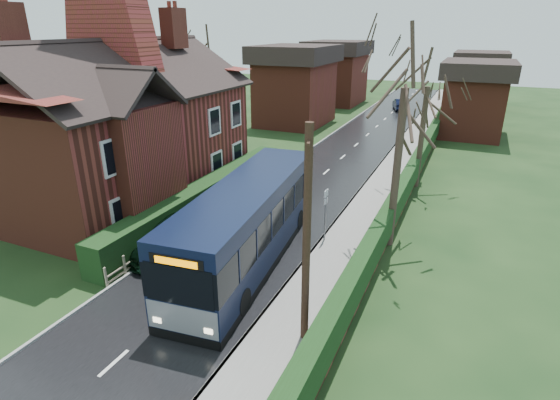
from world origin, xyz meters
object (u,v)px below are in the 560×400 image
at_px(telegraph_pole, 307,241).
at_px(bus, 248,224).
at_px(brick_house, 123,124).
at_px(bus_stop_sign, 326,208).
at_px(car_silver, 259,196).
at_px(car_green, 172,237).

bearing_deg(telegraph_pole, bus, 118.61).
height_order(brick_house, telegraph_pole, brick_house).
bearing_deg(bus, bus_stop_sign, 44.55).
bearing_deg(bus, car_silver, 106.04).
xyz_separation_m(brick_house, bus, (9.54, -3.66, -2.68)).
relative_size(bus, car_silver, 3.21).
bearing_deg(telegraph_pole, brick_house, 133.45).
height_order(brick_house, bus_stop_sign, brick_house).
xyz_separation_m(brick_house, car_green, (6.06, -4.30, -3.68)).
bearing_deg(bus_stop_sign, bus, -127.40).
distance_m(car_silver, bus_stop_sign, 5.53).
bearing_deg(telegraph_pole, car_silver, 106.06).
xyz_separation_m(car_silver, telegraph_pole, (6.30, -9.46, 2.94)).
bearing_deg(bus_stop_sign, telegraph_pole, -74.86).
xyz_separation_m(bus_stop_sign, telegraph_pole, (1.60, -6.76, 1.84)).
height_order(brick_house, car_silver, brick_house).
relative_size(bus, telegraph_pole, 1.63).
distance_m(car_silver, car_green, 6.39).
xyz_separation_m(bus, telegraph_pole, (4.00, -3.83, 1.86)).
relative_size(car_green, telegraph_pole, 0.68).
relative_size(brick_house, bus_stop_sign, 5.61).
bearing_deg(bus_stop_sign, car_silver, 151.97).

